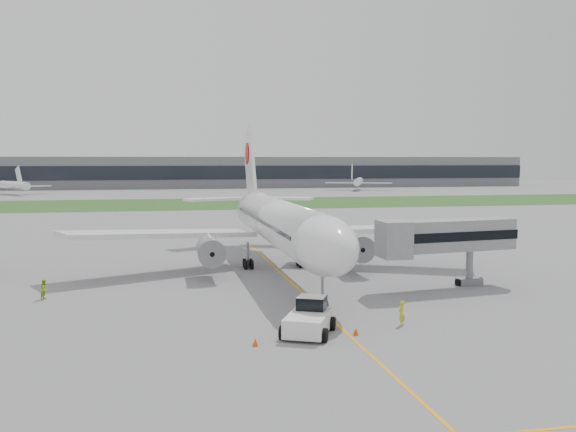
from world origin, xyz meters
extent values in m
plane|color=gray|center=(0.00, 0.00, 0.00)|extent=(600.00, 600.00, 0.00)
cube|color=#2B4D1D|center=(0.00, 120.00, 0.01)|extent=(600.00, 50.00, 0.02)
cube|color=gray|center=(0.00, 230.00, 7.00)|extent=(320.00, 22.00, 14.00)
cube|color=black|center=(0.00, 219.00, 7.00)|extent=(320.00, 0.60, 6.00)
cylinder|color=white|center=(0.00, 4.00, 5.60)|extent=(5.00, 38.00, 5.00)
ellipsoid|color=white|center=(0.00, -15.50, 5.60)|extent=(5.00, 11.00, 5.00)
cube|color=black|center=(0.00, -16.50, 6.50)|extent=(3.20, 1.54, 1.14)
cone|color=white|center=(0.00, 26.00, 6.40)|extent=(5.00, 10.53, 6.16)
cube|color=white|center=(-13.00, 6.00, 4.40)|extent=(22.13, 13.52, 1.70)
cube|color=white|center=(13.00, 6.00, 4.40)|extent=(22.13, 13.52, 1.70)
cylinder|color=gray|center=(-8.00, 1.50, 3.00)|extent=(2.70, 5.20, 2.70)
cylinder|color=gray|center=(8.00, 1.50, 3.00)|extent=(2.70, 5.20, 2.70)
cube|color=white|center=(0.00, 27.50, 11.50)|extent=(0.45, 10.90, 12.76)
cylinder|color=#9F0D09|center=(0.00, 28.50, 13.50)|extent=(0.60, 3.20, 3.20)
cube|color=white|center=(-5.00, 28.50, 6.80)|extent=(9.54, 6.34, 0.35)
cube|color=white|center=(5.00, 28.50, 6.80)|extent=(9.54, 6.34, 0.35)
cylinder|color=gray|center=(0.00, -15.00, 1.55)|extent=(0.24, 0.24, 3.10)
cylinder|color=black|center=(-3.20, 7.00, 0.55)|extent=(1.40, 1.10, 1.10)
cylinder|color=black|center=(3.20, 7.00, 0.55)|extent=(1.40, 1.10, 1.10)
cube|color=white|center=(-2.82, -21.85, 0.88)|extent=(4.59, 5.67, 1.33)
cube|color=white|center=(-2.27, -20.64, 1.99)|extent=(2.55, 2.44, 1.11)
cube|color=black|center=(-2.27, -20.64, 2.04)|extent=(2.62, 2.51, 0.94)
cylinder|color=black|center=(-3.48, -19.72, 0.50)|extent=(0.77, 1.07, 0.99)
cylinder|color=black|center=(-0.77, -20.97, 0.50)|extent=(0.77, 1.07, 0.99)
cylinder|color=black|center=(-4.87, -22.73, 0.50)|extent=(0.77, 1.07, 0.99)
cylinder|color=black|center=(-2.16, -23.98, 0.50)|extent=(0.77, 1.07, 0.99)
cube|color=gray|center=(14.41, -8.06, 5.23)|extent=(14.38, 5.13, 3.02)
cube|color=black|center=(14.41, -8.06, 5.23)|extent=(14.59, 5.26, 0.91)
cube|color=gray|center=(8.09, -10.05, 5.23)|extent=(2.62, 3.42, 3.42)
cylinder|color=gray|center=(17.31, -7.10, 1.91)|extent=(0.70, 0.70, 3.82)
cube|color=gray|center=(17.31, -7.10, 0.35)|extent=(2.60, 1.76, 0.70)
cylinder|color=black|center=(16.02, -7.30, 0.35)|extent=(0.41, 0.74, 0.70)
cylinder|color=black|center=(18.60, -6.90, 0.35)|extent=(0.41, 0.74, 0.70)
cone|color=#E74A0C|center=(-6.99, -23.95, 0.29)|extent=(0.42, 0.42, 0.58)
cone|color=#E74A0C|center=(0.50, -22.71, 0.28)|extent=(0.41, 0.41, 0.56)
imported|color=#CCCF22|center=(4.73, -20.75, 0.95)|extent=(0.81, 0.81, 1.90)
imported|color=#9ACC22|center=(-23.49, -5.68, 0.92)|extent=(0.94, 1.07, 1.84)
camera|label=1|loc=(-13.23, -65.97, 12.56)|focal=40.00mm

